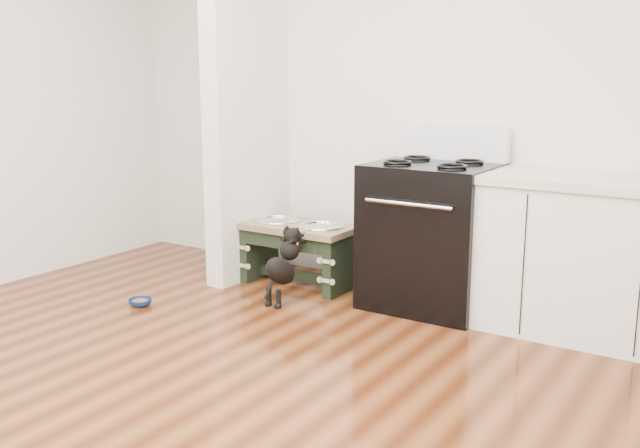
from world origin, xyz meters
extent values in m
plane|color=#3F1B0B|center=(0.00, 0.00, 0.00)|extent=(5.00, 5.00, 0.00)
plane|color=silver|center=(0.00, 2.50, 1.35)|extent=(5.00, 0.00, 5.00)
cube|color=silver|center=(-1.18, 2.10, 1.35)|extent=(0.15, 0.80, 2.70)
cube|color=black|center=(0.25, 2.15, 0.46)|extent=(0.76, 0.65, 0.92)
cube|color=black|center=(0.25, 1.84, 0.40)|extent=(0.58, 0.02, 0.50)
cylinder|color=silver|center=(0.25, 1.80, 0.72)|extent=(0.56, 0.02, 0.02)
cube|color=white|center=(0.25, 2.43, 1.03)|extent=(0.76, 0.08, 0.22)
torus|color=black|center=(0.07, 2.01, 0.93)|extent=(0.18, 0.18, 0.02)
torus|color=black|center=(0.43, 2.01, 0.93)|extent=(0.18, 0.18, 0.02)
torus|color=black|center=(0.07, 2.29, 0.93)|extent=(0.18, 0.18, 0.02)
torus|color=black|center=(0.43, 2.29, 0.93)|extent=(0.18, 0.18, 0.02)
cube|color=silver|center=(1.23, 2.18, 0.43)|extent=(1.20, 0.60, 0.86)
cube|color=beige|center=(1.23, 2.18, 0.89)|extent=(1.24, 0.64, 0.05)
cube|color=black|center=(1.23, 1.92, 0.05)|extent=(1.20, 0.06, 0.10)
cube|color=black|center=(-1.07, 2.08, 0.20)|extent=(0.07, 0.38, 0.40)
cube|color=black|center=(-0.37, 2.08, 0.20)|extent=(0.07, 0.38, 0.40)
cube|color=black|center=(-0.72, 1.90, 0.35)|extent=(0.64, 0.03, 0.10)
cube|color=black|center=(-0.72, 2.08, 0.07)|extent=(0.64, 0.07, 0.07)
cube|color=brown|center=(-0.72, 2.08, 0.42)|extent=(0.80, 0.43, 0.04)
cylinder|color=silver|center=(-0.91, 2.08, 0.42)|extent=(0.27, 0.27, 0.05)
cylinder|color=silver|center=(-0.53, 2.08, 0.42)|extent=(0.27, 0.27, 0.05)
torus|color=silver|center=(-0.91, 2.08, 0.45)|extent=(0.31, 0.31, 0.02)
torus|color=silver|center=(-0.53, 2.08, 0.45)|extent=(0.31, 0.31, 0.02)
cylinder|color=black|center=(-0.61, 1.59, 0.06)|extent=(0.04, 0.04, 0.12)
cylinder|color=black|center=(-0.54, 1.59, 0.06)|extent=(0.04, 0.04, 0.12)
sphere|color=black|center=(-0.61, 1.57, 0.01)|extent=(0.04, 0.04, 0.04)
sphere|color=black|center=(-0.54, 1.57, 0.01)|extent=(0.04, 0.04, 0.04)
ellipsoid|color=black|center=(-0.58, 1.66, 0.22)|extent=(0.14, 0.33, 0.29)
sphere|color=black|center=(-0.58, 1.77, 0.34)|extent=(0.13, 0.13, 0.13)
sphere|color=black|center=(-0.58, 1.81, 0.42)|extent=(0.11, 0.11, 0.11)
sphere|color=black|center=(-0.61, 1.88, 0.42)|extent=(0.04, 0.04, 0.04)
sphere|color=black|center=(-0.54, 1.88, 0.42)|extent=(0.04, 0.04, 0.04)
cylinder|color=black|center=(-0.58, 1.54, 0.13)|extent=(0.02, 0.09, 0.11)
torus|color=#C63A5D|center=(-0.58, 1.79, 0.38)|extent=(0.11, 0.07, 0.10)
imported|color=navy|center=(-1.31, 1.13, 0.02)|extent=(0.19, 0.19, 0.05)
cylinder|color=brown|center=(-1.31, 1.13, 0.03)|extent=(0.10, 0.10, 0.02)
camera|label=1|loc=(2.05, -1.92, 1.47)|focal=40.00mm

